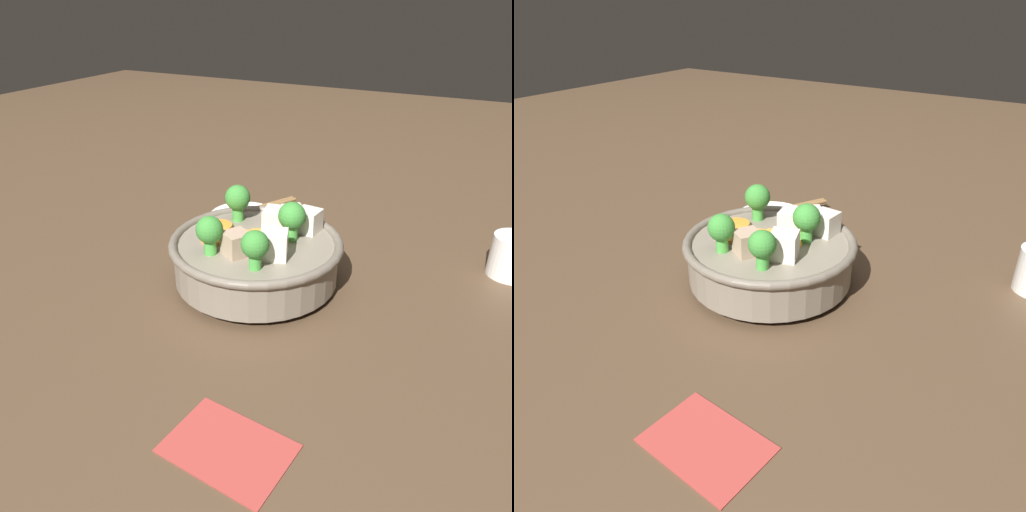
# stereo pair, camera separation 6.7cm
# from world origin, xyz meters

# --- Properties ---
(ground_plane) EXTENTS (3.00, 3.00, 0.00)m
(ground_plane) POSITION_xyz_m (0.00, 0.00, 0.00)
(ground_plane) COLOR #4C3826
(stirfry_bowl) EXTENTS (0.23, 0.23, 0.12)m
(stirfry_bowl) POSITION_xyz_m (0.00, 0.00, 0.05)
(stirfry_bowl) COLOR slate
(stirfry_bowl) RESTS_ON ground_plane
(side_saucer) EXTENTS (0.12, 0.12, 0.01)m
(side_saucer) POSITION_xyz_m (-0.11, 0.17, 0.01)
(side_saucer) COLOR white
(side_saucer) RESTS_ON ground_plane
(napkin) EXTENTS (0.12, 0.09, 0.00)m
(napkin) POSITION_xyz_m (0.11, -0.26, 0.00)
(napkin) COLOR #A33833
(napkin) RESTS_ON ground_plane
(chopsticks_pair) EXTENTS (0.12, 0.21, 0.01)m
(chopsticks_pair) POSITION_xyz_m (-0.11, 0.17, 0.02)
(chopsticks_pair) COLOR olive
(chopsticks_pair) RESTS_ON side_saucer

